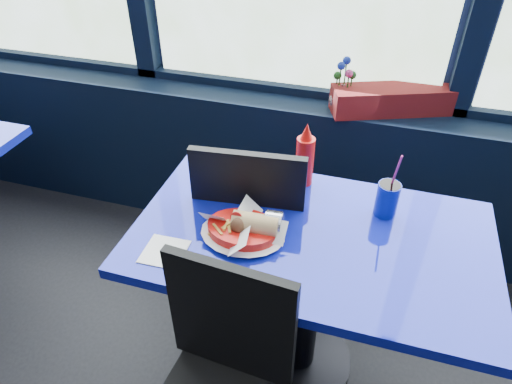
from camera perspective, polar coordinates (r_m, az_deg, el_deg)
name	(u,v)px	position (r m, az deg, el deg)	size (l,w,h in m)	color
window_sill	(284,166)	(2.49, 3.47, 3.22)	(5.00, 0.26, 0.80)	black
near_table	(308,271)	(1.68, 6.50, -9.76)	(1.20, 0.70, 0.75)	black
chair_near_back	(260,223)	(1.88, 0.52, -3.84)	(0.48, 0.48, 0.96)	black
planter_box	(397,99)	(2.23, 17.21, 11.01)	(0.60, 0.15, 0.12)	maroon
flower_vase	(342,95)	(2.18, 10.73, 11.89)	(0.14, 0.14, 0.25)	silver
food_basket	(244,228)	(1.51, -1.46, -4.58)	(0.31, 0.31, 0.09)	red
ketchup_bottle	(305,158)	(1.71, 6.13, 4.30)	(0.07, 0.07, 0.26)	red
soda_cup	(387,198)	(1.64, 16.08, -0.78)	(0.08, 0.08, 0.26)	#0E1D9C
napkin	(164,252)	(1.51, -11.37, -7.31)	(0.13, 0.13, 0.00)	white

